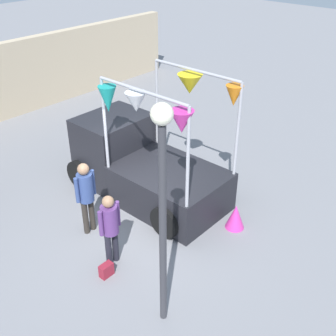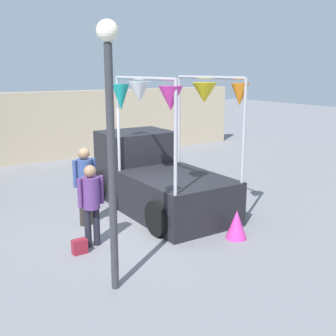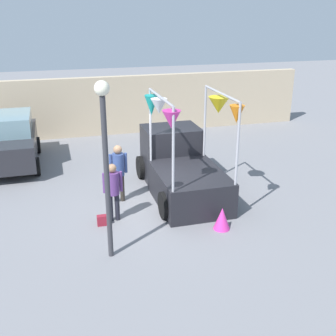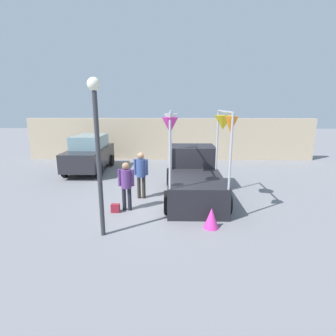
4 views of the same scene
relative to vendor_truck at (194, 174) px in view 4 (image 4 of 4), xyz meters
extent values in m
plane|color=slate|center=(-1.00, -0.85, -0.86)|extent=(60.00, 60.00, 0.00)
cube|color=black|center=(0.00, -1.03, -0.36)|extent=(1.90, 2.60, 1.00)
cube|color=black|center=(0.00, 0.97, 0.04)|extent=(1.80, 1.40, 1.80)
cube|color=#8CB2C6|center=(0.00, 0.97, 0.49)|extent=(1.76, 1.37, 0.60)
cylinder|color=black|center=(-0.95, 1.32, -0.48)|extent=(0.22, 0.76, 0.76)
cylinder|color=black|center=(0.95, 1.32, -0.48)|extent=(0.22, 0.76, 0.76)
cylinder|color=black|center=(-0.95, -1.73, -0.48)|extent=(0.22, 0.76, 0.76)
cylinder|color=black|center=(0.95, -1.73, -0.48)|extent=(0.22, 0.76, 0.76)
cylinder|color=#A5A5AD|center=(-0.87, 0.19, 1.25)|extent=(0.07, 0.07, 2.22)
cylinder|color=#A5A5AD|center=(0.87, 0.19, 1.25)|extent=(0.07, 0.07, 2.22)
cylinder|color=#A5A5AD|center=(-0.87, -2.25, 1.25)|extent=(0.07, 0.07, 2.22)
cylinder|color=#A5A5AD|center=(0.87, -2.25, 1.25)|extent=(0.07, 0.07, 2.22)
cylinder|color=#A5A5AD|center=(-0.87, -1.03, 2.36)|extent=(0.07, 2.44, 0.07)
cylinder|color=#A5A5AD|center=(0.87, -1.03, 2.36)|extent=(0.07, 2.44, 0.07)
cone|color=#D83399|center=(-0.87, -2.08, 2.00)|extent=(0.66, 0.66, 0.46)
cone|color=orange|center=(0.87, -2.08, 2.03)|extent=(0.55, 0.55, 0.46)
cone|color=white|center=(-0.87, -0.86, 2.08)|extent=(0.58, 0.58, 0.41)
cone|color=yellow|center=(0.87, -0.86, 2.01)|extent=(0.62, 0.62, 0.47)
cone|color=teal|center=(-0.87, 0.02, 1.91)|extent=(0.56, 0.56, 0.59)
cube|color=#26262B|center=(-5.20, 3.76, -0.09)|extent=(1.70, 4.00, 0.90)
cube|color=#72939E|center=(-5.20, 3.91, 0.69)|extent=(1.50, 2.10, 0.66)
cylinder|color=black|center=(-6.05, 5.01, -0.54)|extent=(0.18, 0.64, 0.64)
cylinder|color=black|center=(-4.35, 5.01, -0.54)|extent=(0.18, 0.64, 0.64)
cylinder|color=black|center=(-6.05, 2.51, -0.54)|extent=(0.18, 0.64, 0.64)
cylinder|color=black|center=(-4.35, 2.51, -0.54)|extent=(0.18, 0.64, 0.64)
cylinder|color=black|center=(-2.40, -1.48, -0.47)|extent=(0.13, 0.13, 0.78)
cylinder|color=black|center=(-2.22, -1.48, -0.47)|extent=(0.13, 0.13, 0.78)
cylinder|color=#593372|center=(-2.31, -1.48, 0.23)|extent=(0.34, 0.34, 0.62)
sphere|color=#997051|center=(-2.31, -1.48, 0.66)|extent=(0.23, 0.23, 0.23)
cylinder|color=#593372|center=(-2.53, -1.48, 0.26)|extent=(0.09, 0.09, 0.56)
cylinder|color=#593372|center=(-2.09, -1.48, 0.26)|extent=(0.09, 0.09, 0.56)
cylinder|color=#2D2823|center=(-2.06, -0.32, -0.44)|extent=(0.13, 0.13, 0.84)
cylinder|color=#2D2823|center=(-1.88, -0.32, -0.44)|extent=(0.13, 0.13, 0.84)
cylinder|color=#33477F|center=(-1.97, -0.32, 0.31)|extent=(0.34, 0.34, 0.66)
sphere|color=#997051|center=(-1.97, -0.32, 0.77)|extent=(0.25, 0.25, 0.25)
cylinder|color=#33477F|center=(-2.19, -0.32, 0.34)|extent=(0.09, 0.09, 0.60)
cylinder|color=#33477F|center=(-1.75, -0.32, 0.34)|extent=(0.09, 0.09, 0.60)
cube|color=maroon|center=(-2.66, -1.68, -0.72)|extent=(0.28, 0.16, 0.28)
cylinder|color=#333338|center=(-2.66, -3.21, 1.02)|extent=(0.12, 0.12, 3.76)
sphere|color=#F2EDCC|center=(-2.66, -3.21, 3.06)|extent=(0.32, 0.32, 0.32)
cube|color=tan|center=(-1.00, 6.93, 0.44)|extent=(18.00, 0.36, 2.60)
cone|color=#D83399|center=(0.33, -2.73, -0.56)|extent=(0.61, 0.61, 0.60)
camera|label=1|loc=(-6.45, -6.69, 5.26)|focal=45.00mm
camera|label=2|loc=(-5.26, -8.80, 2.54)|focal=45.00mm
camera|label=3|loc=(-3.67, -11.75, 4.59)|focal=45.00mm
camera|label=4|loc=(-0.75, -9.66, 2.59)|focal=28.00mm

